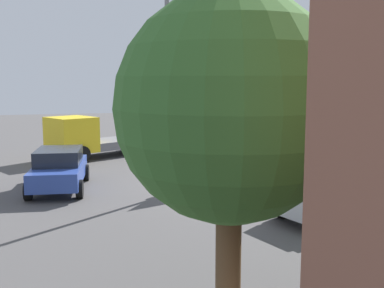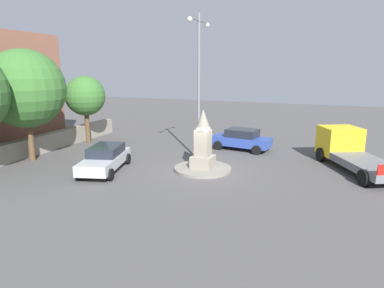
{
  "view_description": "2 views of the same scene",
  "coord_description": "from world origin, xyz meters",
  "px_view_note": "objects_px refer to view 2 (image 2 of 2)",
  "views": [
    {
      "loc": [
        -5.44,
        -16.47,
        3.98
      ],
      "look_at": [
        -0.76,
        0.21,
        1.57
      ],
      "focal_mm": 43.34,
      "sensor_mm": 36.0,
      "label": 1
    },
    {
      "loc": [
        17.09,
        6.48,
        5.66
      ],
      "look_at": [
        -0.14,
        -0.73,
        1.43
      ],
      "focal_mm": 31.29,
      "sensor_mm": 36.0,
      "label": 2
    }
  ],
  "objects_px": {
    "car_silver_far_side": "(105,158)",
    "truck_yellow_parked_right": "(350,150)",
    "monument": "(203,142)",
    "car_blue_passing": "(242,139)",
    "tree_mid_cluster": "(85,96)",
    "streetlamp": "(199,76)",
    "tree_far_corner": "(25,89)"
  },
  "relations": [
    {
      "from": "car_blue_passing",
      "to": "tree_mid_cluster",
      "type": "relative_size",
      "value": 0.83
    },
    {
      "from": "monument",
      "to": "car_blue_passing",
      "type": "bearing_deg",
      "value": 172.02
    },
    {
      "from": "streetlamp",
      "to": "car_silver_far_side",
      "type": "distance_m",
      "value": 7.33
    },
    {
      "from": "streetlamp",
      "to": "truck_yellow_parked_right",
      "type": "xyz_separation_m",
      "value": [
        -2.0,
        8.71,
        -4.22
      ]
    },
    {
      "from": "monument",
      "to": "truck_yellow_parked_right",
      "type": "xyz_separation_m",
      "value": [
        -3.97,
        7.67,
        -0.63
      ]
    },
    {
      "from": "car_silver_far_side",
      "to": "car_blue_passing",
      "type": "bearing_deg",
      "value": 143.64
    },
    {
      "from": "car_blue_passing",
      "to": "car_silver_far_side",
      "type": "bearing_deg",
      "value": -36.36
    },
    {
      "from": "monument",
      "to": "tree_mid_cluster",
      "type": "xyz_separation_m",
      "value": [
        -3.36,
        -10.87,
        1.96
      ]
    },
    {
      "from": "monument",
      "to": "car_silver_far_side",
      "type": "height_order",
      "value": "monument"
    },
    {
      "from": "streetlamp",
      "to": "car_silver_far_side",
      "type": "height_order",
      "value": "streetlamp"
    },
    {
      "from": "car_silver_far_side",
      "to": "truck_yellow_parked_right",
      "type": "height_order",
      "value": "truck_yellow_parked_right"
    },
    {
      "from": "tree_mid_cluster",
      "to": "truck_yellow_parked_right",
      "type": "bearing_deg",
      "value": 91.9
    },
    {
      "from": "truck_yellow_parked_right",
      "to": "tree_far_corner",
      "type": "height_order",
      "value": "tree_far_corner"
    },
    {
      "from": "car_silver_far_side",
      "to": "truck_yellow_parked_right",
      "type": "distance_m",
      "value": 14.12
    },
    {
      "from": "streetlamp",
      "to": "tree_mid_cluster",
      "type": "xyz_separation_m",
      "value": [
        -1.39,
        -9.82,
        -1.63
      ]
    },
    {
      "from": "streetlamp",
      "to": "car_blue_passing",
      "type": "bearing_deg",
      "value": 153.33
    },
    {
      "from": "tree_mid_cluster",
      "to": "tree_far_corner",
      "type": "distance_m",
      "value": 5.63
    },
    {
      "from": "streetlamp",
      "to": "monument",
      "type": "bearing_deg",
      "value": 28.0
    },
    {
      "from": "monument",
      "to": "car_blue_passing",
      "type": "distance_m",
      "value": 5.74
    },
    {
      "from": "monument",
      "to": "car_silver_far_side",
      "type": "distance_m",
      "value": 5.56
    },
    {
      "from": "tree_far_corner",
      "to": "monument",
      "type": "bearing_deg",
      "value": 101.73
    },
    {
      "from": "monument",
      "to": "car_blue_passing",
      "type": "xyz_separation_m",
      "value": [
        -5.62,
        0.79,
        -0.86
      ]
    },
    {
      "from": "car_silver_far_side",
      "to": "tree_mid_cluster",
      "type": "xyz_separation_m",
      "value": [
        -5.61,
        -5.86,
        2.86
      ]
    },
    {
      "from": "truck_yellow_parked_right",
      "to": "tree_far_corner",
      "type": "relative_size",
      "value": 0.97
    },
    {
      "from": "monument",
      "to": "tree_far_corner",
      "type": "distance_m",
      "value": 11.22
    },
    {
      "from": "car_blue_passing",
      "to": "tree_far_corner",
      "type": "height_order",
      "value": "tree_far_corner"
    },
    {
      "from": "monument",
      "to": "car_silver_far_side",
      "type": "xyz_separation_m",
      "value": [
        2.25,
        -5.01,
        -0.89
      ]
    },
    {
      "from": "tree_mid_cluster",
      "to": "tree_far_corner",
      "type": "bearing_deg",
      "value": 2.38
    },
    {
      "from": "car_silver_far_side",
      "to": "tree_mid_cluster",
      "type": "height_order",
      "value": "tree_mid_cluster"
    },
    {
      "from": "monument",
      "to": "truck_yellow_parked_right",
      "type": "bearing_deg",
      "value": 117.39
    },
    {
      "from": "car_silver_far_side",
      "to": "tree_far_corner",
      "type": "height_order",
      "value": "tree_far_corner"
    },
    {
      "from": "car_silver_far_side",
      "to": "truck_yellow_parked_right",
      "type": "xyz_separation_m",
      "value": [
        -6.22,
        12.67,
        0.27
      ]
    }
  ]
}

